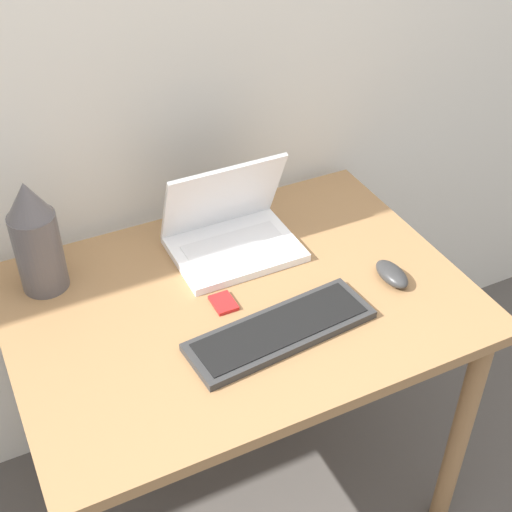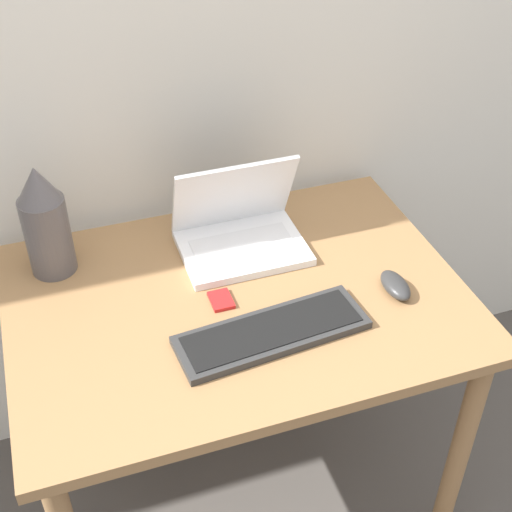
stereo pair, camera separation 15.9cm
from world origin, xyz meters
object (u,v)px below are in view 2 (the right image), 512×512
vase (45,222)px  mp3_player (221,300)px  keyboard (272,332)px  laptop (239,229)px  mouse (395,285)px

vase → mp3_player: size_ratio=4.21×
keyboard → vase: size_ratio=1.53×
keyboard → laptop: bearing=84.5°
keyboard → vase: (-0.42, 0.39, 0.13)m
vase → mp3_player: 0.44m
laptop → mouse: 0.41m
keyboard → mouse: mouse is taller
vase → laptop: bearing=-7.0°
laptop → vase: bearing=173.0°
mp3_player → mouse: bearing=-13.6°
keyboard → vase: vase is taller
mouse → mp3_player: (-0.39, 0.09, -0.01)m
keyboard → vase: bearing=137.3°
mouse → vase: 0.82m
keyboard → mp3_player: bearing=117.4°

